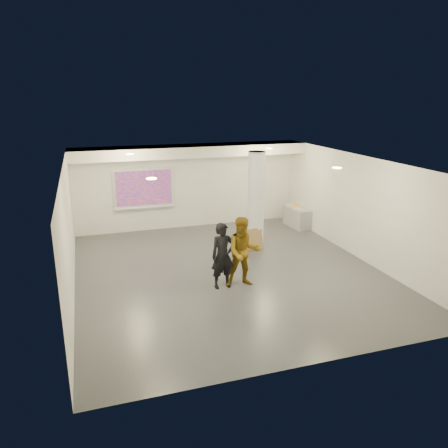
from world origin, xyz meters
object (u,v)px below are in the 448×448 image
object	(u,v)px
projection_screen	(144,188)
credenza	(297,217)
column	(256,200)
woman	(223,256)
man	(243,252)

from	to	relation	value
projection_screen	credenza	distance (m)	5.58
column	projection_screen	bearing A→B (deg)	139.44
woman	man	bearing A→B (deg)	-9.73
column	credenza	size ratio (longest dim) A/B	2.46
credenza	man	distance (m)	5.55
credenza	man	world-z (taller)	man
projection_screen	credenza	world-z (taller)	projection_screen
credenza	woman	size ratio (longest dim) A/B	0.73
column	woman	distance (m)	3.37
column	projection_screen	distance (m)	4.08
projection_screen	credenza	size ratio (longest dim) A/B	1.72
column	woman	bearing A→B (deg)	-126.04
man	woman	bearing A→B (deg)	-176.18
column	credenza	xyz separation A→B (m)	(2.22, 1.44, -1.14)
man	projection_screen	bearing A→B (deg)	117.08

